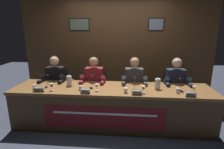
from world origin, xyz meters
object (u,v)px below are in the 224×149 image
water_cup_far_left (34,87)px  nameplate_far_right (191,94)px  microphone_far_left (46,83)px  chair_center_right (133,92)px  water_pitcher_right_side (158,84)px  microphone_center_left (91,84)px  water_cup_center_right (126,91)px  chair_far_right (172,93)px  nameplate_center_left (85,91)px  microphone_far_right (181,87)px  panelist_center_right (134,83)px  juice_glass_center_right (143,88)px  panelist_far_right (176,84)px  water_cup_far_right (178,91)px  microphone_center_right (135,86)px  juice_glass_far_left (52,85)px  juice_glass_center_left (97,86)px  water_cup_center_left (81,88)px  conference_table (111,101)px  water_pitcher_left_side (69,81)px  panelist_center_left (94,82)px  chair_far_left (59,90)px  chair_center_left (96,91)px  nameplate_center_right (137,92)px  panelist_far_left (55,81)px

water_cup_far_left → nameplate_far_right: size_ratio=0.51×
microphone_far_left → chair_center_right: (1.63, 0.67, -0.37)m
water_pitcher_right_side → microphone_center_left: bearing=-178.0°
water_cup_center_right → chair_far_right: 1.35m
nameplate_center_left → microphone_far_right: microphone_far_right is taller
nameplate_center_left → water_cup_far_left: bearing=172.8°
microphone_far_left → panelist_center_right: panelist_center_right is taller
juice_glass_center_right → chair_center_right: bearing=99.0°
microphone_far_left → panelist_far_right: bearing=10.9°
panelist_center_right → water_cup_far_right: bearing=-39.4°
nameplate_center_left → microphone_center_right: microphone_center_right is taller
juice_glass_far_left → nameplate_far_right: bearing=-2.8°
nameplate_far_right → water_pitcher_right_side: size_ratio=0.80×
water_cup_far_left → chair_center_right: chair_center_right is taller
water_cup_center_right → nameplate_center_left: bearing=-172.7°
juice_glass_center_left → nameplate_far_right: (1.54, -0.15, -0.05)m
water_cup_center_left → juice_glass_center_right: bearing=-2.1°
microphone_far_left → panelist_center_right: (1.63, 0.47, -0.09)m
juice_glass_center_left → chair_center_right: chair_center_right is taller
water_cup_far_left → nameplate_center_left: 0.96m
conference_table → water_pitcher_left_side: (-0.82, 0.17, 0.32)m
microphone_center_left → chair_center_right: (0.79, 0.64, -0.37)m
panelist_center_left → nameplate_center_left: (-0.00, -0.74, 0.06)m
nameplate_center_left → juice_glass_center_left: bearing=41.5°
microphone_far_left → chair_far_left: bearing=93.3°
chair_center_left → nameplate_center_right: bearing=-47.3°
chair_far_left → juice_glass_center_right: 2.02m
water_cup_far_left → water_pitcher_left_side: water_pitcher_left_side is taller
water_cup_center_left → nameplate_far_right: size_ratio=0.51×
chair_far_right → panelist_far_left: bearing=-175.4°
microphone_center_left → chair_center_left: bearing=93.8°
panelist_far_left → microphone_center_left: panelist_far_left is taller
chair_center_left → chair_far_right: same height
microphone_far_left → water_pitcher_right_side: bearing=2.0°
chair_far_left → chair_far_right: 2.51m
panelist_center_left → water_cup_far_right: panelist_center_left is taller
panelist_far_left → water_pitcher_right_side: 2.12m
panelist_center_right → water_pitcher_left_side: 1.29m
nameplate_center_right → water_pitcher_right_side: 0.51m
nameplate_center_left → water_cup_center_left: water_cup_center_left is taller
chair_center_left → panelist_center_right: bearing=-13.4°
juice_glass_center_right → water_pitcher_left_side: bearing=168.3°
juice_glass_far_left → microphone_far_right: bearing=3.5°
microphone_far_left → microphone_far_right: 2.42m
panelist_far_left → microphone_center_right: bearing=-16.6°
conference_table → chair_far_right: 1.45m
nameplate_center_left → juice_glass_center_left: juice_glass_center_left is taller
conference_table → water_pitcher_right_side: size_ratio=17.35×
panelist_far_left → nameplate_far_right: bearing=-16.2°
juice_glass_center_left → microphone_center_left: microphone_center_left is taller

